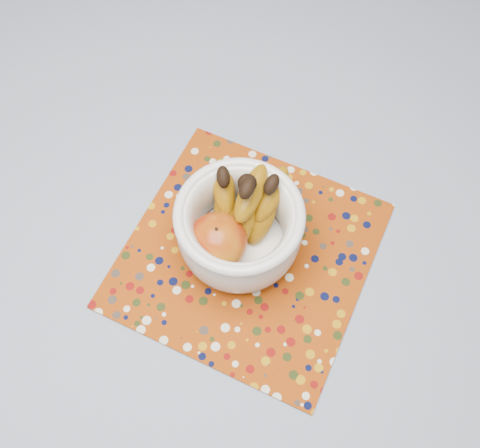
# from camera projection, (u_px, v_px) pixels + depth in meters

# --- Properties ---
(table) EXTENTS (1.20, 1.20, 0.75)m
(table) POSITION_uv_depth(u_px,v_px,m) (185.00, 258.00, 0.98)
(table) COLOR brown
(table) RESTS_ON ground
(tablecloth) EXTENTS (1.32, 1.32, 0.01)m
(tablecloth) POSITION_uv_depth(u_px,v_px,m) (180.00, 238.00, 0.90)
(tablecloth) COLOR slate
(tablecloth) RESTS_ON table
(placemat) EXTENTS (0.44, 0.44, 0.00)m
(placemat) POSITION_uv_depth(u_px,v_px,m) (248.00, 254.00, 0.88)
(placemat) COLOR #873307
(placemat) RESTS_ON tablecloth
(fruit_bowl) EXTENTS (0.19, 0.20, 0.16)m
(fruit_bowl) POSITION_uv_depth(u_px,v_px,m) (240.00, 221.00, 0.83)
(fruit_bowl) COLOR silver
(fruit_bowl) RESTS_ON placemat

